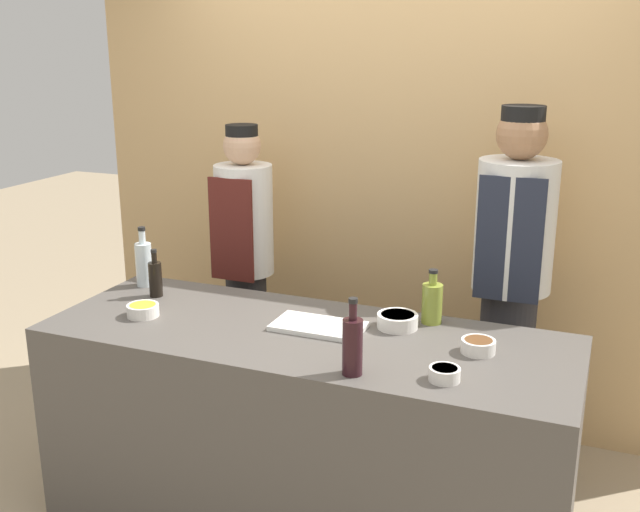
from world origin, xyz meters
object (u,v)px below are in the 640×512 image
Objects in this scene: sauce_bowl_brown at (478,345)px; bottle_clear at (144,263)px; chef_right at (511,281)px; sauce_bowl_white at (397,320)px; sauce_bowl_green at (444,373)px; chef_left at (245,263)px; bottle_wine at (353,345)px; sauce_bowl_yellow at (143,310)px; bottle_oil at (432,302)px; bottle_soy at (155,278)px; cutting_board at (319,326)px.

bottle_clear is (-1.64, 0.20, 0.08)m from sauce_bowl_brown.
bottle_clear is at bearing -161.61° from chef_right.
bottle_clear is at bearing 176.81° from sauce_bowl_white.
sauce_bowl_green is 0.07× the size of chef_left.
bottle_wine is at bearing -47.83° from chef_left.
chef_left is (0.02, 0.90, -0.04)m from sauce_bowl_yellow.
bottle_oil reaches higher than sauce_bowl_white.
chef_left is at bearing 151.43° from sauce_bowl_brown.
sauce_bowl_yellow is 1.05m from bottle_wine.
chef_right is (0.39, 1.11, -0.05)m from bottle_wine.
sauce_bowl_white is at bearing 1.98° from bottle_soy.
cutting_board is (-0.30, -0.13, -0.02)m from sauce_bowl_white.
sauce_bowl_white is 0.10× the size of chef_right.
sauce_bowl_green is at bearing -55.09° from sauce_bowl_white.
bottle_soy reaches higher than cutting_board.
sauce_bowl_brown is 0.46× the size of bottle_wine.
sauce_bowl_yellow is 0.08× the size of chef_right.
chef_left is at bearing 134.14° from cutting_board.
chef_left is at bearing 155.85° from bottle_oil.
bottle_oil is 0.13× the size of chef_right.
sauce_bowl_white is at bearing 87.29° from bottle_wine.
bottle_soy reaches higher than sauce_bowl_white.
bottle_oil reaches higher than bottle_soy.
sauce_bowl_green is 0.49× the size of bottle_soy.
bottle_wine is at bearing -136.87° from sauce_bowl_brown.
bottle_wine is at bearing -92.71° from sauce_bowl_white.
sauce_bowl_brown is 1.50m from bottle_soy.
sauce_bowl_green is 1.04m from chef_right.
bottle_oil is (0.12, 0.11, 0.06)m from sauce_bowl_white.
sauce_bowl_white is 0.33m from cutting_board.
sauce_bowl_brown is 0.75m from chef_right.
chef_right is at bearing 63.96° from bottle_oil.
bottle_oil reaches higher than sauce_bowl_green.
sauce_bowl_brown is (0.36, -0.13, -0.00)m from sauce_bowl_white.
chef_right is at bearing 85.90° from sauce_bowl_green.
bottle_oil reaches higher than cutting_board.
bottle_soy is 1.27m from bottle_oil.
bottle_wine is at bearing -11.40° from sauce_bowl_yellow.
sauce_bowl_yellow reaches higher than sauce_bowl_green.
sauce_bowl_green is 1.68m from chef_left.
sauce_bowl_green is at bearing 12.48° from bottle_wine.
sauce_bowl_yellow reaches higher than cutting_board.
bottle_soy is at bearing -156.42° from chef_right.
sauce_bowl_green is at bearing -38.21° from chef_left.
bottle_wine is at bearing -52.45° from cutting_board.
sauce_bowl_green is at bearing -14.79° from bottle_soy.
chef_left reaches higher than sauce_bowl_green.
bottle_soy is 1.65m from chef_right.
bottle_oil reaches higher than sauce_bowl_brown.
sauce_bowl_white reaches higher than sauce_bowl_yellow.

